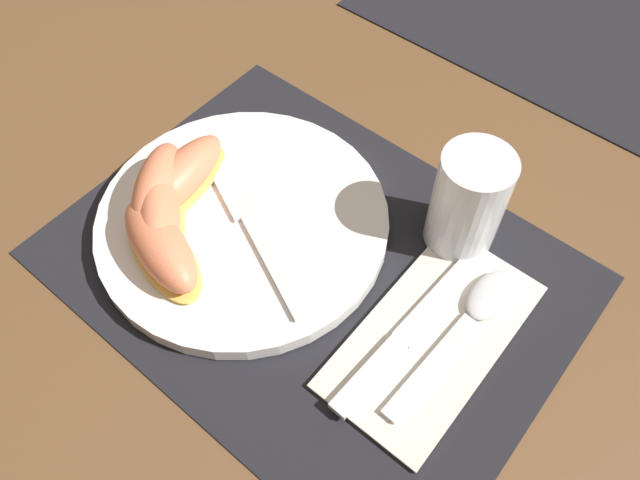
{
  "coord_description": "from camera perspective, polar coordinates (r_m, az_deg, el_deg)",
  "views": [
    {
      "loc": [
        0.2,
        -0.23,
        0.49
      ],
      "look_at": [
        -0.0,
        0.01,
        0.02
      ],
      "focal_mm": 35.0,
      "sensor_mm": 36.0,
      "label": 1
    }
  ],
  "objects": [
    {
      "name": "citrus_wedge_3",
      "position": [
        0.56,
        -14.35,
        -0.62
      ],
      "size": [
        0.12,
        0.08,
        0.04
      ],
      "color": "#F7C656",
      "rests_on": "plate"
    },
    {
      "name": "juice_glass",
      "position": [
        0.56,
        13.25,
        3.03
      ],
      "size": [
        0.06,
        0.06,
        0.1
      ],
      "color": "silver",
      "rests_on": "placemat"
    },
    {
      "name": "spoon",
      "position": [
        0.55,
        14.06,
        -6.5
      ],
      "size": [
        0.04,
        0.18,
        0.01
      ],
      "color": "silver",
      "rests_on": "napkin"
    },
    {
      "name": "fork",
      "position": [
        0.58,
        -6.3,
        1.59
      ],
      "size": [
        0.18,
        0.1,
        0.0
      ],
      "color": "silver",
      "rests_on": "plate"
    },
    {
      "name": "citrus_wedge_2",
      "position": [
        0.57,
        -14.42,
        2.24
      ],
      "size": [
        0.11,
        0.11,
        0.04
      ],
      "color": "#F7C656",
      "rests_on": "plate"
    },
    {
      "name": "placemat",
      "position": [
        0.57,
        -0.67,
        -2.29
      ],
      "size": [
        0.45,
        0.34,
        0.0
      ],
      "color": "black",
      "rests_on": "ground_plane"
    },
    {
      "name": "ground_plane",
      "position": [
        0.57,
        -0.66,
        -2.4
      ],
      "size": [
        3.0,
        3.0,
        0.0
      ],
      "primitive_type": "plane",
      "color": "brown"
    },
    {
      "name": "citrus_wedge_1",
      "position": [
        0.59,
        -14.53,
        4.37
      ],
      "size": [
        0.1,
        0.11,
        0.05
      ],
      "color": "#F7C656",
      "rests_on": "plate"
    },
    {
      "name": "knife",
      "position": [
        0.54,
        8.37,
        -8.03
      ],
      "size": [
        0.03,
        0.21,
        0.01
      ],
      "color": "silver",
      "rests_on": "napkin"
    },
    {
      "name": "napkin",
      "position": [
        0.54,
        10.29,
        -8.54
      ],
      "size": [
        0.11,
        0.2,
        0.0
      ],
      "color": "silver",
      "rests_on": "placemat"
    },
    {
      "name": "placemat_far",
      "position": [
        0.89,
        21.52,
        18.83
      ],
      "size": [
        0.45,
        0.34,
        0.0
      ],
      "color": "black",
      "rests_on": "ground_plane"
    },
    {
      "name": "citrus_wedge_0",
      "position": [
        0.6,
        -12.69,
        5.44
      ],
      "size": [
        0.06,
        0.13,
        0.04
      ],
      "color": "#F7C656",
      "rests_on": "plate"
    },
    {
      "name": "plate",
      "position": [
        0.59,
        -7.05,
        1.7
      ],
      "size": [
        0.27,
        0.27,
        0.02
      ],
      "color": "white",
      "rests_on": "placemat"
    }
  ]
}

